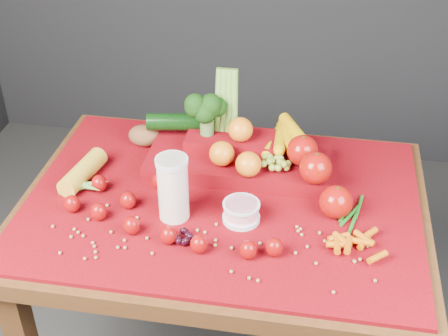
% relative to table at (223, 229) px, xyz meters
% --- Properties ---
extents(table, '(1.10, 0.80, 0.75)m').
position_rel_table_xyz_m(table, '(0.00, 0.00, 0.00)').
color(table, '#311E0B').
rests_on(table, ground).
extents(red_cloth, '(1.05, 0.75, 0.01)m').
position_rel_table_xyz_m(red_cloth, '(0.00, 0.00, 0.10)').
color(red_cloth, maroon).
rests_on(red_cloth, table).
extents(milk_glass, '(0.08, 0.08, 0.18)m').
position_rel_table_xyz_m(milk_glass, '(-0.11, -0.09, 0.20)').
color(milk_glass, beige).
rests_on(milk_glass, red_cloth).
extents(yogurt_bowl, '(0.10, 0.10, 0.05)m').
position_rel_table_xyz_m(yogurt_bowl, '(0.06, -0.08, 0.14)').
color(yogurt_bowl, silver).
rests_on(yogurt_bowl, red_cloth).
extents(strawberry_scatter, '(0.58, 0.28, 0.05)m').
position_rel_table_xyz_m(strawberry_scatter, '(-0.15, -0.14, 0.13)').
color(strawberry_scatter, maroon).
rests_on(strawberry_scatter, red_cloth).
extents(dark_grape_cluster, '(0.06, 0.05, 0.03)m').
position_rel_table_xyz_m(dark_grape_cluster, '(-0.08, -0.19, 0.12)').
color(dark_grape_cluster, black).
rests_on(dark_grape_cluster, red_cloth).
extents(soybean_scatter, '(0.84, 0.24, 0.01)m').
position_rel_table_xyz_m(soybean_scatter, '(0.00, -0.20, 0.11)').
color(soybean_scatter, '#996E42').
rests_on(soybean_scatter, red_cloth).
extents(corn_ear, '(0.21, 0.25, 0.06)m').
position_rel_table_xyz_m(corn_ear, '(-0.39, -0.01, 0.13)').
color(corn_ear, gold).
rests_on(corn_ear, red_cloth).
extents(potato, '(0.10, 0.07, 0.07)m').
position_rel_table_xyz_m(potato, '(-0.28, 0.23, 0.14)').
color(potato, brown).
rests_on(potato, red_cloth).
extents(baby_carrot_pile, '(0.17, 0.17, 0.03)m').
position_rel_table_xyz_m(baby_carrot_pile, '(0.35, -0.15, 0.12)').
color(baby_carrot_pile, '#BF5606').
rests_on(baby_carrot_pile, red_cloth).
extents(green_bean_pile, '(0.14, 0.12, 0.01)m').
position_rel_table_xyz_m(green_bean_pile, '(0.35, -0.01, 0.11)').
color(green_bean_pile, '#1B6216').
rests_on(green_bean_pile, red_cloth).
extents(produce_mound, '(0.62, 0.36, 0.27)m').
position_rel_table_xyz_m(produce_mound, '(0.05, 0.15, 0.17)').
color(produce_mound, maroon).
rests_on(produce_mound, red_cloth).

